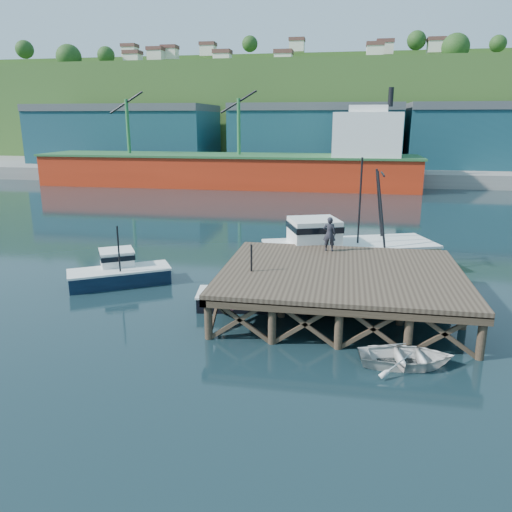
% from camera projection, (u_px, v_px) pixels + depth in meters
% --- Properties ---
extents(ground, '(300.00, 300.00, 0.00)m').
position_uv_depth(ground, '(236.00, 302.00, 26.72)').
color(ground, black).
rests_on(ground, ground).
extents(wharf, '(12.00, 10.00, 2.62)m').
position_uv_depth(wharf, '(341.00, 274.00, 25.10)').
color(wharf, brown).
rests_on(wharf, ground).
extents(far_quay, '(160.00, 40.00, 2.00)m').
position_uv_depth(far_quay, '(316.00, 167.00, 92.95)').
color(far_quay, gray).
rests_on(far_quay, ground).
extents(warehouse_left, '(32.00, 16.00, 9.00)m').
position_uv_depth(warehouse_left, '(127.00, 137.00, 92.70)').
color(warehouse_left, '#194553').
rests_on(warehouse_left, far_quay).
extents(warehouse_mid, '(28.00, 16.00, 9.00)m').
position_uv_depth(warehouse_mid, '(315.00, 138.00, 86.76)').
color(warehouse_mid, '#194553').
rests_on(warehouse_mid, far_quay).
extents(warehouse_right, '(30.00, 16.00, 9.00)m').
position_uv_depth(warehouse_right, '(499.00, 139.00, 81.67)').
color(warehouse_right, '#194553').
rests_on(warehouse_right, far_quay).
extents(cargo_ship, '(55.50, 10.00, 13.75)m').
position_uv_depth(cargo_ship, '(249.00, 164.00, 72.88)').
color(cargo_ship, red).
rests_on(cargo_ship, ground).
extents(hillside, '(220.00, 50.00, 22.00)m').
position_uv_depth(hillside, '(325.00, 114.00, 118.83)').
color(hillside, '#2D511E').
rests_on(hillside, ground).
extents(boat_navy, '(6.10, 4.81, 3.65)m').
position_uv_depth(boat_navy, '(119.00, 271.00, 29.70)').
color(boat_navy, '#0D1C32').
rests_on(boat_navy, ground).
extents(boat_black, '(5.90, 4.91, 3.50)m').
position_uv_depth(boat_black, '(252.00, 294.00, 26.12)').
color(boat_black, black).
rests_on(boat_black, ground).
extents(trawler, '(11.49, 7.33, 7.25)m').
position_uv_depth(trawler, '(346.00, 248.00, 32.09)').
color(trawler, '#CEBB85').
rests_on(trawler, ground).
extents(dinghy, '(4.04, 3.11, 0.77)m').
position_uv_depth(dinghy, '(406.00, 357.00, 19.72)').
color(dinghy, silver).
rests_on(dinghy, ground).
extents(dockworker, '(0.77, 0.54, 2.00)m').
position_uv_depth(dockworker, '(329.00, 234.00, 28.60)').
color(dockworker, black).
rests_on(dockworker, wharf).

